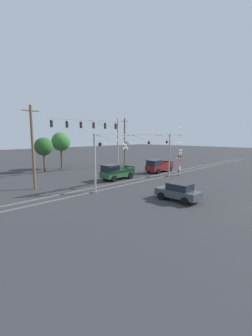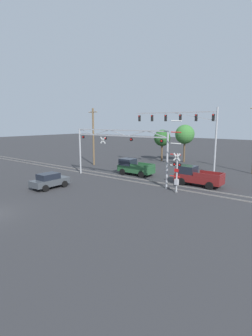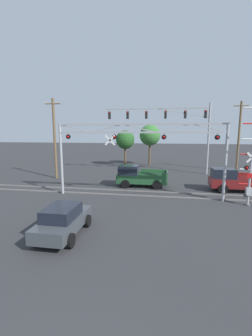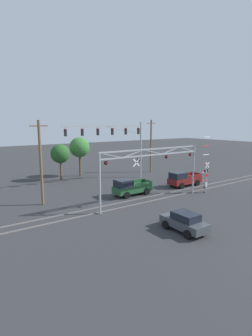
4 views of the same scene
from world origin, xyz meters
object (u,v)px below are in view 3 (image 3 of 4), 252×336
at_px(utility_pole_left, 55,138).
at_px(utility_pole_right, 239,136).
at_px(crossing_gantry, 138,143).
at_px(pickup_truck_following, 236,180).
at_px(background_tree_beyond_span, 125,140).
at_px(background_tree_far_left_verge, 150,135).
at_px(crossing_signal_mast, 249,176).
at_px(sedan_waiting, 63,220).
at_px(traffic_signal_span, 177,123).
at_px(pickup_truck_lead, 139,176).

distance_m(utility_pole_left, utility_pole_right, 23.26).
xyz_separation_m(crossing_gantry, utility_pole_right, (11.69, 14.02, 0.34)).
relative_size(pickup_truck_following, background_tree_beyond_span, 0.92).
height_order(crossing_gantry, background_tree_far_left_verge, background_tree_far_left_verge).
xyz_separation_m(crossing_signal_mast, sedan_waiting, (-11.11, -6.72, -1.39)).
relative_size(crossing_gantry, utility_pole_right, 1.46).
bearing_deg(traffic_signal_span, pickup_truck_following, -59.56).
distance_m(crossing_signal_mast, background_tree_beyond_span, 21.27).
relative_size(traffic_signal_span, background_tree_beyond_span, 2.38).
distance_m(utility_pole_right, background_tree_far_left_verge, 12.49).
xyz_separation_m(sedan_waiting, background_tree_beyond_span, (-0.89, 24.17, 3.22)).
bearing_deg(utility_pole_left, pickup_truck_lead, -13.76).
xyz_separation_m(crossing_gantry, traffic_signal_span, (3.56, 11.46, 1.99)).
bearing_deg(background_tree_beyond_span, background_tree_far_left_verge, 17.05).
bearing_deg(utility_pole_right, traffic_signal_span, -162.57).
relative_size(pickup_truck_lead, utility_pole_left, 0.54).
xyz_separation_m(sedan_waiting, utility_pole_left, (-7.12, 13.50, 3.80)).
bearing_deg(utility_pole_left, sedan_waiting, -62.20).
xyz_separation_m(crossing_signal_mast, traffic_signal_span, (-4.52, 12.21, 4.18)).
relative_size(pickup_truck_following, sedan_waiting, 1.28).
relative_size(pickup_truck_lead, utility_pole_right, 0.53).
bearing_deg(pickup_truck_following, utility_pole_right, 73.11).
xyz_separation_m(pickup_truck_following, utility_pole_right, (3.28, 10.80, 3.73)).
height_order(pickup_truck_lead, pickup_truck_following, same).
relative_size(crossing_signal_mast, background_tree_far_left_verge, 1.10).
bearing_deg(pickup_truck_lead, background_tree_far_left_verge, 89.49).
xyz_separation_m(crossing_gantry, crossing_signal_mast, (8.08, -0.75, -2.19)).
bearing_deg(utility_pole_right, sedan_waiting, -124.43).
xyz_separation_m(sedan_waiting, background_tree_far_left_verge, (2.84, 25.32, 3.91)).
bearing_deg(pickup_truck_following, traffic_signal_span, 120.44).
relative_size(utility_pole_right, background_tree_beyond_span, 1.67).
distance_m(crossing_signal_mast, utility_pole_right, 15.41).
bearing_deg(background_tree_beyond_span, pickup_truck_lead, -74.58).
xyz_separation_m(pickup_truck_lead, background_tree_far_left_verge, (0.13, 14.23, 3.72)).
relative_size(sedan_waiting, background_tree_beyond_span, 0.72).
distance_m(crossing_gantry, traffic_signal_span, 12.17).
height_order(utility_pole_right, background_tree_far_left_verge, utility_pole_right).
height_order(traffic_signal_span, utility_pole_right, utility_pole_right).
relative_size(traffic_signal_span, utility_pole_right, 1.43).
bearing_deg(crossing_signal_mast, background_tree_far_left_verge, 113.97).
bearing_deg(crossing_gantry, traffic_signal_span, 72.74).
distance_m(crossing_signal_mast, pickup_truck_following, 4.15).
xyz_separation_m(utility_pole_left, utility_pole_right, (21.84, 7.98, 0.12)).
height_order(crossing_signal_mast, utility_pole_left, utility_pole_left).
distance_m(pickup_truck_following, sedan_waiting, 15.65).
xyz_separation_m(background_tree_beyond_span, background_tree_far_left_verge, (3.73, 1.15, 0.69)).
bearing_deg(crossing_gantry, pickup_truck_lead, 95.03).
height_order(sedan_waiting, utility_pole_left, utility_pole_left).
bearing_deg(background_tree_far_left_verge, crossing_signal_mast, -66.03).
bearing_deg(traffic_signal_span, background_tree_far_left_verge, 120.43).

